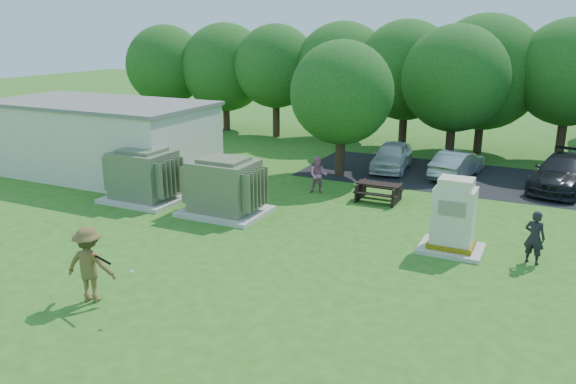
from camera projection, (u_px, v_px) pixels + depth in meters
The scene contains 16 objects.
ground at pixel (225, 274), 15.51m from camera, with size 120.00×120.00×0.00m, color #2D6619.
service_building at pixel (101, 140), 25.71m from camera, with size 10.00×5.00×3.20m, color beige.
service_building_roof at pixel (98, 103), 25.24m from camera, with size 10.20×5.20×0.15m, color slate.
parking_strip at pixel (530, 185), 24.22m from camera, with size 20.00×6.00×0.01m, color #232326.
transformer_left at pixel (144, 176), 21.84m from camera, with size 3.00×2.40×2.07m.
transformer_right at pixel (225, 188), 20.29m from camera, with size 3.00×2.40×2.07m.
generator_cabinet at pixel (453, 220), 16.84m from camera, with size 1.88×1.53×2.28m.
picnic_table at pixel (379, 190), 21.87m from camera, with size 1.69×1.27×0.72m.
batter at pixel (90, 264), 13.73m from camera, with size 1.25×0.72×1.93m, color brown.
person_by_generator at pixel (534, 237), 15.98m from camera, with size 0.58×0.38×1.59m, color black.
person_at_picnic at pixel (318, 175), 22.86m from camera, with size 0.74×0.58×1.52m, color #CB6B8E.
car_white at pixel (392, 156), 26.72m from camera, with size 1.57×3.90×1.33m, color silver.
car_silver_a at pixel (457, 164), 25.34m from camera, with size 1.32×3.78×1.24m, color #A8A8AC.
car_dark at pixel (563, 173), 23.44m from camera, with size 1.99×4.90×1.42m, color black.
batting_equipment at pixel (104, 260), 13.28m from camera, with size 1.44×0.32×0.20m.
tree_row at pixel (438, 75), 29.58m from camera, with size 41.30×13.30×7.30m.
Camera 1 is at (7.80, -12.05, 6.53)m, focal length 35.00 mm.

